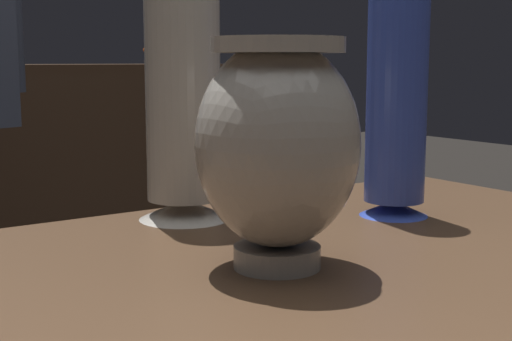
{
  "coord_description": "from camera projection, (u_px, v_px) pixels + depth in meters",
  "views": [
    {
      "loc": [
        -0.38,
        -0.59,
        1.01
      ],
      "look_at": [
        0.02,
        -0.01,
        0.9
      ],
      "focal_mm": 51.09,
      "sensor_mm": 36.0,
      "label": 1
    }
  ],
  "objects": [
    {
      "name": "vase_centerpiece",
      "position": [
        278.0,
        143.0,
        0.71
      ],
      "size": [
        0.16,
        0.16,
        0.23
      ],
      "color": "gray",
      "rests_on": "display_plinth"
    },
    {
      "name": "vase_tall_behind",
      "position": [
        183.0,
        94.0,
        0.93
      ],
      "size": [
        0.12,
        0.12,
        0.34
      ],
      "color": "gray",
      "rests_on": "display_plinth"
    },
    {
      "name": "vase_left_accent",
      "position": [
        396.0,
        104.0,
        0.96
      ],
      "size": [
        0.09,
        0.09,
        0.3
      ],
      "color": "#2D429E",
      "rests_on": "display_plinth"
    },
    {
      "name": "shelf_vase_far_right",
      "position": [
        155.0,
        50.0,
        3.09
      ],
      "size": [
        0.1,
        0.1,
        0.08
      ],
      "color": "#E55B1E",
      "rests_on": "back_display_shelf"
    }
  ]
}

